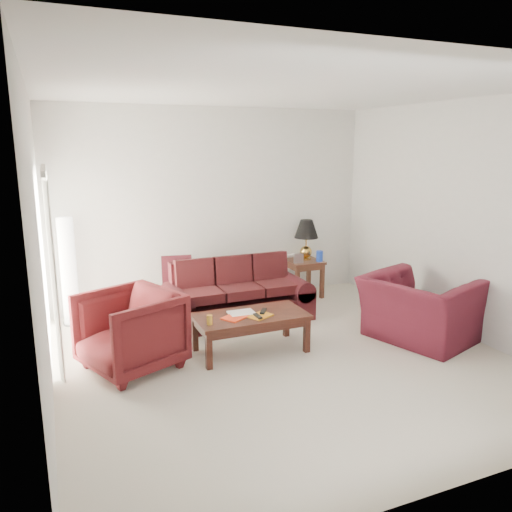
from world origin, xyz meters
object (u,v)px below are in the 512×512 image
at_px(floor_lamp, 68,271).
at_px(armchair_left, 130,331).
at_px(armchair_right, 419,309).
at_px(sofa, 238,292).
at_px(end_table, 303,278).
at_px(coffee_table, 251,333).

height_order(floor_lamp, armchair_left, floor_lamp).
bearing_deg(armchair_right, sofa, 31.57).
height_order(armchair_left, armchair_right, armchair_left).
xyz_separation_m(end_table, floor_lamp, (-3.58, 0.05, 0.46)).
height_order(sofa, coffee_table, sofa).
bearing_deg(armchair_right, coffee_table, 58.58).
bearing_deg(armchair_right, floor_lamp, 41.84).
bearing_deg(end_table, sofa, -153.92).
relative_size(sofa, coffee_table, 1.54).
relative_size(sofa, armchair_left, 2.12).
distance_m(end_table, armchair_right, 2.29).
bearing_deg(coffee_table, sofa, 73.68).
distance_m(sofa, coffee_table, 1.12).
bearing_deg(armchair_left, sofa, 98.81).
bearing_deg(end_table, floor_lamp, 179.16).
height_order(floor_lamp, armchair_right, floor_lamp).
bearing_deg(sofa, floor_lamp, 159.85).
xyz_separation_m(armchair_right, coffee_table, (-2.10, 0.48, -0.17)).
xyz_separation_m(armchair_left, coffee_table, (1.40, -0.07, -0.21)).
relative_size(armchair_left, armchair_right, 0.77).
xyz_separation_m(floor_lamp, coffee_table, (1.93, -1.81, -0.52)).
bearing_deg(floor_lamp, armchair_right, -29.65).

